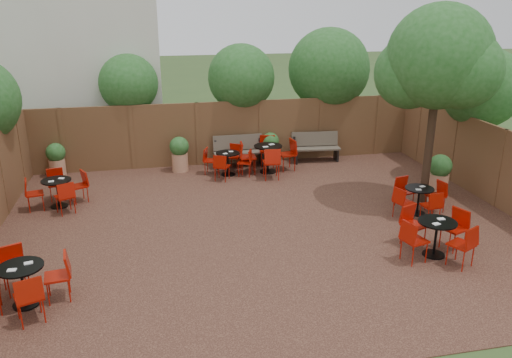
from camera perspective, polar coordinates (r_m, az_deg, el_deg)
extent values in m
plane|color=#354F23|center=(11.86, 0.96, -5.31)|extent=(80.00, 80.00, 0.00)
cube|color=#331B14|center=(11.86, 0.96, -5.27)|extent=(12.00, 10.00, 0.02)
cube|color=brown|center=(16.19, -2.97, 5.17)|extent=(12.00, 0.08, 2.00)
cube|color=brown|center=(14.03, 25.62, 1.04)|extent=(0.08, 10.00, 2.00)
cube|color=beige|center=(18.65, -19.01, 15.40)|extent=(5.00, 4.00, 8.00)
sphere|color=#1F531B|center=(16.40, -14.04, 10.31)|extent=(1.80, 1.80, 1.80)
sphere|color=#1F531B|center=(16.54, -1.66, 11.27)|extent=(2.12, 2.12, 2.12)
sphere|color=#1F531B|center=(17.48, 8.15, 12.09)|extent=(2.69, 2.69, 2.69)
sphere|color=#1F531B|center=(15.59, 23.93, 9.28)|extent=(2.22, 2.22, 2.22)
cylinder|color=black|center=(13.36, 18.97, 5.34)|extent=(0.22, 0.22, 3.87)
sphere|color=#1F531B|center=(13.09, 19.81, 12.75)|extent=(2.49, 2.49, 2.49)
sphere|color=#1F531B|center=(13.23, 16.81, 11.25)|extent=(1.74, 1.74, 1.74)
sphere|color=#1F531B|center=(12.99, 22.12, 11.23)|extent=(1.82, 1.82, 1.82)
cube|color=brown|center=(15.93, -1.92, 2.97)|extent=(1.56, 0.48, 0.05)
cube|color=brown|center=(16.05, -2.06, 4.13)|extent=(1.56, 0.13, 0.47)
cube|color=black|center=(15.90, -4.42, 1.99)|extent=(0.07, 0.47, 0.42)
cube|color=black|center=(16.13, 0.57, 2.30)|extent=(0.07, 0.47, 0.42)
cube|color=brown|center=(16.54, 6.75, 3.41)|extent=(1.55, 0.60, 0.05)
cube|color=brown|center=(16.66, 6.57, 4.50)|extent=(1.52, 0.26, 0.46)
cube|color=black|center=(16.41, 4.44, 2.51)|extent=(0.10, 0.46, 0.40)
cube|color=black|center=(16.83, 8.93, 2.77)|extent=(0.10, 0.46, 0.40)
cylinder|color=black|center=(11.15, 19.20, -7.96)|extent=(0.45, 0.45, 0.03)
cylinder|color=black|center=(11.00, 19.41, -6.29)|extent=(0.05, 0.05, 0.71)
cylinder|color=black|center=(10.85, 19.62, -4.55)|extent=(0.77, 0.77, 0.03)
cube|color=white|center=(10.97, 19.96, -4.21)|extent=(0.17, 0.15, 0.02)
cube|color=white|center=(10.70, 19.50, -4.74)|extent=(0.17, 0.15, 0.02)
cylinder|color=black|center=(15.28, -3.13, 0.53)|extent=(0.41, 0.41, 0.03)
cylinder|color=black|center=(15.18, -3.16, 1.71)|extent=(0.05, 0.05, 0.65)
cylinder|color=black|center=(15.08, -3.18, 2.91)|extent=(0.70, 0.70, 0.03)
cube|color=white|center=(15.17, -2.81, 3.09)|extent=(0.16, 0.14, 0.01)
cube|color=white|center=(14.96, -3.46, 2.85)|extent=(0.16, 0.14, 0.01)
cylinder|color=black|center=(9.80, -24.26, -12.61)|extent=(0.44, 0.44, 0.03)
cylinder|color=black|center=(9.63, -24.55, -10.81)|extent=(0.05, 0.05, 0.70)
cylinder|color=black|center=(9.47, -24.85, -8.92)|extent=(0.76, 0.76, 0.03)
cube|color=white|center=(9.50, -24.07, -8.56)|extent=(0.16, 0.14, 0.01)
cube|color=white|center=(9.38, -25.62, -9.16)|extent=(0.16, 0.14, 0.01)
cylinder|color=black|center=(13.09, 17.52, -3.66)|extent=(0.40, 0.40, 0.03)
cylinder|color=black|center=(12.98, 17.66, -2.36)|extent=(0.05, 0.05, 0.63)
cylinder|color=black|center=(12.86, 17.80, -1.02)|extent=(0.69, 0.69, 0.03)
cube|color=white|center=(12.97, 18.08, -0.79)|extent=(0.14, 0.11, 0.01)
cube|color=white|center=(12.73, 17.69, -1.13)|extent=(0.14, 0.11, 0.01)
cylinder|color=black|center=(13.84, -21.09, -2.83)|extent=(0.42, 0.42, 0.03)
cylinder|color=black|center=(13.72, -21.26, -1.51)|extent=(0.05, 0.05, 0.67)
cylinder|color=black|center=(13.61, -21.43, -0.15)|extent=(0.73, 0.73, 0.03)
cube|color=white|center=(13.66, -20.92, 0.07)|extent=(0.16, 0.13, 0.01)
cube|color=white|center=(13.51, -21.91, -0.25)|extent=(0.16, 0.13, 0.01)
cylinder|color=black|center=(15.50, 1.33, 0.84)|extent=(0.49, 0.49, 0.03)
cylinder|color=black|center=(15.38, 1.35, 2.24)|extent=(0.06, 0.06, 0.78)
cylinder|color=black|center=(15.27, 1.36, 3.68)|extent=(0.85, 0.85, 0.03)
cube|color=white|center=(15.38, 1.77, 3.89)|extent=(0.16, 0.12, 0.02)
cube|color=white|center=(15.11, 1.06, 3.62)|extent=(0.16, 0.12, 0.02)
cylinder|color=#B27959|center=(15.71, -8.48, 1.88)|extent=(0.49, 0.49, 0.56)
sphere|color=#1F531B|center=(15.57, -8.57, 3.63)|extent=(0.58, 0.58, 0.58)
cylinder|color=#B27959|center=(16.33, 1.61, 2.69)|extent=(0.45, 0.45, 0.52)
sphere|color=#1F531B|center=(16.20, 1.62, 4.26)|extent=(0.54, 0.54, 0.54)
cylinder|color=#B27959|center=(16.15, -21.27, 1.18)|extent=(0.46, 0.46, 0.53)
sphere|color=#1F531B|center=(16.02, -21.47, 2.78)|extent=(0.55, 0.55, 0.55)
cylinder|color=#B27959|center=(14.47, 19.66, -0.54)|extent=(0.50, 0.50, 0.58)
sphere|color=#1F531B|center=(14.32, 19.89, 1.40)|extent=(0.61, 0.61, 0.61)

